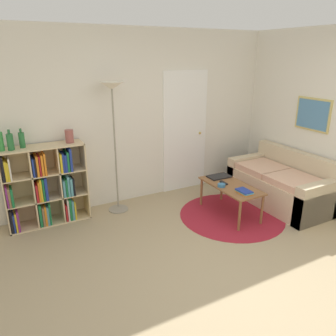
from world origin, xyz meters
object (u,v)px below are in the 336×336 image
object	(u,v)px
bookshelf	(45,187)
couch	(282,185)
floor_lamp	(113,104)
vase_on_shelf	(69,136)
coffee_table	(231,188)
bowl	(221,185)
bottle_middle	(10,142)
laptop	(219,176)
bottle_left	(1,141)
bottle_right	(22,140)

from	to	relation	value
bookshelf	couch	bearing A→B (deg)	-17.44
floor_lamp	couch	bearing A→B (deg)	-21.93
couch	vase_on_shelf	size ratio (longest dim) A/B	9.01
couch	coffee_table	bearing A→B (deg)	176.67
coffee_table	bowl	xyz separation A→B (m)	(-0.16, 0.01, 0.07)
bookshelf	bottle_middle	world-z (taller)	bottle_middle
laptop	bottle_left	xyz separation A→B (m)	(-2.85, 0.64, 0.75)
bottle_middle	bottle_left	bearing A→B (deg)	171.64
bottle_left	laptop	bearing A→B (deg)	-12.75
floor_lamp	bottle_right	bearing A→B (deg)	174.02
coffee_table	laptop	bearing A→B (deg)	83.37
coffee_table	laptop	world-z (taller)	laptop
couch	coffee_table	distance (m)	0.99
coffee_table	bottle_right	size ratio (longest dim) A/B	3.97
bookshelf	bottle_middle	distance (m)	0.75
bottle_left	vase_on_shelf	world-z (taller)	bottle_left
couch	vase_on_shelf	distance (m)	3.27
laptop	couch	bearing A→B (deg)	-22.68
bottle_left	bottle_right	xyz separation A→B (m)	(0.24, 0.04, -0.02)
bookshelf	bottle_left	size ratio (longest dim) A/B	3.72
floor_lamp	bottle_middle	bearing A→B (deg)	177.01
floor_lamp	vase_on_shelf	world-z (taller)	floor_lamp
bookshelf	floor_lamp	distance (m)	1.45
coffee_table	bottle_middle	size ratio (longest dim) A/B	3.78
bowl	bottle_left	distance (m)	2.92
floor_lamp	vase_on_shelf	distance (m)	0.72
coffee_table	laptop	xyz separation A→B (m)	(0.04, 0.34, 0.06)
coffee_table	vase_on_shelf	world-z (taller)	vase_on_shelf
floor_lamp	couch	world-z (taller)	floor_lamp
floor_lamp	bottle_left	size ratio (longest dim) A/B	6.37
bottle_right	vase_on_shelf	world-z (taller)	bottle_right
couch	bowl	world-z (taller)	couch
bookshelf	bowl	distance (m)	2.43
bottle_left	vase_on_shelf	size ratio (longest dim) A/B	1.68
coffee_table	bowl	bearing A→B (deg)	175.74
bowl	bottle_left	world-z (taller)	bottle_left
couch	laptop	world-z (taller)	couch
bottle_middle	vase_on_shelf	size ratio (longest dim) A/B	1.48
bookshelf	floor_lamp	bearing A→B (deg)	-5.82
bookshelf	floor_lamp	world-z (taller)	floor_lamp
couch	bookshelf	bearing A→B (deg)	162.56
laptop	vase_on_shelf	xyz separation A→B (m)	(-2.02, 0.66, 0.72)
bottle_middle	vase_on_shelf	distance (m)	0.72
bookshelf	bottle_left	xyz separation A→B (m)	(-0.43, -0.02, 0.69)
laptop	bowl	bearing A→B (deg)	-121.40
couch	bottle_right	bearing A→B (deg)	163.11
bottle_middle	laptop	bearing A→B (deg)	-12.91
floor_lamp	couch	xyz separation A→B (m)	(2.37, -0.95, -1.30)
bottle_middle	bookshelf	bearing A→B (deg)	5.48
floor_lamp	bottle_left	bearing A→B (deg)	176.63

